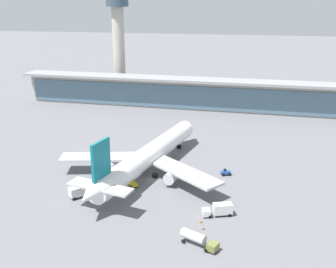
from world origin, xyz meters
TOP-DOWN VIEW (x-y plane):
  - ground_plane at (0.00, 0.00)m, footprint 1200.00×1200.00m
  - airliner_on_stand at (-2.91, 3.80)m, footprint 51.68×68.06m
  - service_truck_near_nose_yellow at (-5.13, -4.95)m, footprint 5.59×5.93m
  - service_truck_under_wing_olive at (18.21, -30.14)m, footprint 8.81×5.35m
  - service_truck_mid_apron_grey at (-16.05, -15.02)m, footprint 6.48×7.05m
  - service_truck_by_tail_olive at (-20.98, 11.36)m, footprint 2.43×3.22m
  - service_truck_on_taxiway_blue at (20.40, 8.29)m, footprint 3.29×2.65m
  - service_truck_at_far_stand_white at (21.29, -16.38)m, footprint 7.63×4.84m
  - terminal_building at (0.00, 85.85)m, footprint 183.60×12.80m
  - control_tower at (-47.72, 102.42)m, footprint 12.00×12.00m
  - safety_cone_alpha at (17.55, -20.65)m, footprint 0.62×0.62m
  - safety_cone_bravo at (18.48, -23.44)m, footprint 0.62×0.62m

SIDE VIEW (x-z plane):
  - ground_plane at x=0.00m, z-range 0.00..0.00m
  - safety_cone_alpha at x=17.55m, z-range -0.03..0.67m
  - safety_cone_bravo at x=18.48m, z-range -0.03..0.67m
  - service_truck_near_nose_yellow at x=-5.13m, z-range -0.54..2.16m
  - service_truck_by_tail_olive at x=-20.98m, z-range -0.15..1.90m
  - service_truck_on_taxiway_blue at x=20.40m, z-range -0.15..1.90m
  - service_truck_mid_apron_grey at x=-16.05m, z-range 0.14..3.24m
  - service_truck_at_far_stand_white at x=21.29m, z-range 0.14..3.24m
  - service_truck_under_wing_olive at x=18.21m, z-range 0.23..3.18m
  - airliner_on_stand at x=-2.91m, z-range -3.37..14.84m
  - terminal_building at x=0.00m, z-range 0.27..15.47m
  - control_tower at x=-47.72m, z-range 2.88..63.43m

